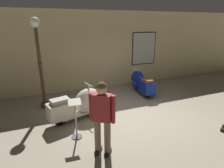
{
  "coord_description": "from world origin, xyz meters",
  "views": [
    {
      "loc": [
        -2.72,
        -4.82,
        2.93
      ],
      "look_at": [
        -0.34,
        1.24,
        0.75
      ],
      "focal_mm": 29.28,
      "sensor_mm": 36.0,
      "label": 1
    }
  ],
  "objects": [
    {
      "name": "lamppost",
      "position": [
        -2.77,
        1.75,
        1.89
      ],
      "size": [
        0.33,
        0.33,
        3.12
      ],
      "color": "#472D19",
      "rests_on": "ground"
    },
    {
      "name": "showroom_back_wall",
      "position": [
        -0.17,
        3.2,
        1.73
      ],
      "size": [
        18.0,
        0.63,
        3.46
      ],
      "color": "#CCB784",
      "rests_on": "ground"
    },
    {
      "name": "ground_plane",
      "position": [
        0.0,
        0.0,
        0.0
      ],
      "size": [
        60.0,
        60.0,
        0.0
      ],
      "primitive_type": "plane",
      "color": "gray"
    },
    {
      "name": "scooter_1",
      "position": [
        1.22,
        1.82,
        0.47
      ],
      "size": [
        0.6,
        1.72,
        1.03
      ],
      "rotation": [
        0.0,
        0.0,
        1.5
      ],
      "color": "black",
      "rests_on": "ground"
    },
    {
      "name": "visitor_1",
      "position": [
        -1.61,
        -1.4,
        1.03
      ],
      "size": [
        0.5,
        0.44,
        1.78
      ],
      "rotation": [
        0.0,
        0.0,
        0.92
      ],
      "color": "black",
      "rests_on": "ground"
    },
    {
      "name": "scooter_0",
      "position": [
        -1.71,
        0.46,
        0.5
      ],
      "size": [
        1.85,
        0.96,
        1.09
      ],
      "rotation": [
        0.0,
        0.0,
        0.27
      ],
      "color": "black",
      "rests_on": "ground"
    },
    {
      "name": "info_stanchion",
      "position": [
        -2.05,
        -0.54,
        0.46
      ],
      "size": [
        0.34,
        0.28,
        1.09
      ],
      "color": "#333338",
      "rests_on": "ground"
    }
  ]
}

